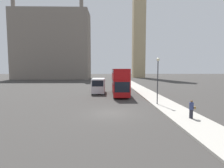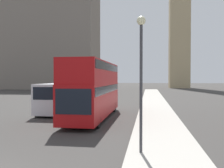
% 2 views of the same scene
% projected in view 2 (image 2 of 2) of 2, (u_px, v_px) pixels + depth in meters
% --- Properties ---
extents(building_block_distant, '(32.60, 12.82, 36.05)m').
position_uv_depth(building_block_distant, '(41.00, 38.00, 72.41)').
color(building_block_distant, slate).
rests_on(building_block_distant, ground_plane).
extents(red_double_decker_bus, '(2.45, 10.84, 4.37)m').
position_uv_depth(red_double_decker_bus, '(94.00, 87.00, 19.48)').
color(red_double_decker_bus, '#A80F11').
rests_on(red_double_decker_bus, ground_plane).
extents(white_van, '(2.23, 5.04, 2.66)m').
position_uv_depth(white_van, '(56.00, 98.00, 21.57)').
color(white_van, silver).
rests_on(white_van, ground_plane).
extents(street_lamp, '(0.36, 0.36, 5.48)m').
position_uv_depth(street_lamp, '(141.00, 63.00, 9.98)').
color(street_lamp, '#38383D').
rests_on(street_lamp, sidewalk_strip).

